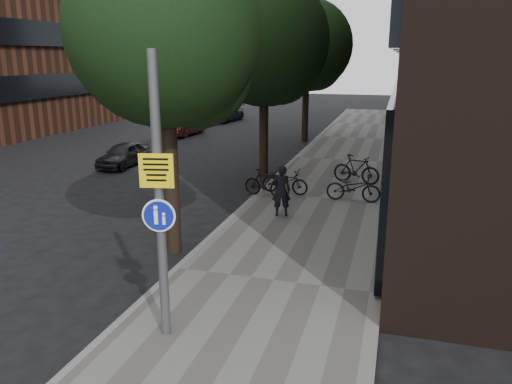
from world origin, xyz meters
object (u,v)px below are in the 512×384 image
(parked_bike_facade_near, at_px, (353,188))
(parked_car_near, at_px, (124,154))
(signpost, at_px, (159,200))
(pedestrian, at_px, (281,191))

(parked_bike_facade_near, bearing_deg, parked_car_near, 73.98)
(signpost, distance_m, parked_bike_facade_near, 9.55)
(parked_bike_facade_near, xyz_separation_m, parked_car_near, (-10.32, 3.24, -0.05))
(signpost, distance_m, pedestrian, 7.13)
(signpost, xyz_separation_m, pedestrian, (0.38, 6.93, -1.61))
(signpost, bearing_deg, pedestrian, 74.42)
(parked_bike_facade_near, bearing_deg, pedestrian, 139.46)
(parked_car_near, bearing_deg, signpost, -55.54)
(parked_bike_facade_near, relative_size, parked_car_near, 0.56)
(pedestrian, height_order, parked_bike_facade_near, pedestrian)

